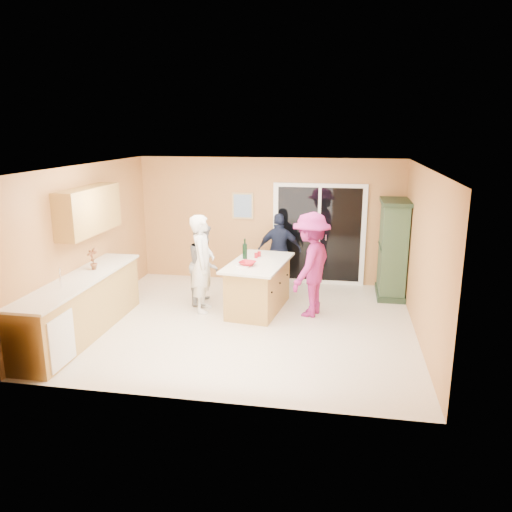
% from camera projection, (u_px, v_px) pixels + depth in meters
% --- Properties ---
extents(floor, '(5.50, 5.50, 0.00)m').
position_uv_depth(floor, '(246.00, 323.00, 8.37)').
color(floor, white).
rests_on(floor, ground).
extents(ceiling, '(5.50, 5.00, 0.10)m').
position_uv_depth(ceiling, '(245.00, 167.00, 7.72)').
color(ceiling, white).
rests_on(ceiling, wall_back).
extents(wall_back, '(5.50, 0.10, 2.60)m').
position_uv_depth(wall_back, '(269.00, 221.00, 10.43)').
color(wall_back, '#EFB262').
rests_on(wall_back, ground).
extents(wall_front, '(5.50, 0.10, 2.60)m').
position_uv_depth(wall_front, '(203.00, 299.00, 5.66)').
color(wall_front, '#EFB262').
rests_on(wall_front, ground).
extents(wall_left, '(0.10, 5.00, 2.60)m').
position_uv_depth(wall_left, '(88.00, 242.00, 8.51)').
color(wall_left, '#EFB262').
rests_on(wall_left, ground).
extents(wall_right, '(0.10, 5.00, 2.60)m').
position_uv_depth(wall_right, '(423.00, 255.00, 7.58)').
color(wall_right, '#EFB262').
rests_on(wall_right, ground).
extents(left_cabinet_run, '(0.65, 3.05, 1.24)m').
position_uv_depth(left_cabinet_run, '(77.00, 310.00, 7.66)').
color(left_cabinet_run, '#AE8844').
rests_on(left_cabinet_run, floor).
extents(upper_cabinets, '(0.35, 1.60, 0.75)m').
position_uv_depth(upper_cabinets, '(89.00, 210.00, 8.14)').
color(upper_cabinets, '#AE8844').
rests_on(upper_cabinets, wall_left).
extents(sliding_door, '(1.90, 0.07, 2.10)m').
position_uv_depth(sliding_door, '(319.00, 234.00, 10.28)').
color(sliding_door, white).
rests_on(sliding_door, floor).
extents(framed_picture, '(0.46, 0.04, 0.56)m').
position_uv_depth(framed_picture, '(243.00, 206.00, 10.42)').
color(framed_picture, tan).
rests_on(framed_picture, wall_back).
extents(kitchen_island, '(1.13, 1.80, 0.89)m').
position_uv_depth(kitchen_island, '(258.00, 287.00, 8.92)').
color(kitchen_island, '#AE8844').
rests_on(kitchen_island, floor).
extents(green_hutch, '(0.54, 1.02, 1.88)m').
position_uv_depth(green_hutch, '(393.00, 250.00, 9.54)').
color(green_hutch, '#1E3120').
rests_on(green_hutch, floor).
extents(woman_white, '(0.50, 0.68, 1.74)m').
position_uv_depth(woman_white, '(203.00, 264.00, 8.76)').
color(woman_white, white).
rests_on(woman_white, floor).
extents(woman_grey, '(0.61, 0.76, 1.50)m').
position_uv_depth(woman_grey, '(204.00, 264.00, 9.21)').
color(woman_grey, '#A3A3A5').
rests_on(woman_grey, floor).
extents(woman_navy, '(0.95, 0.55, 1.53)m').
position_uv_depth(woman_navy, '(279.00, 251.00, 10.13)').
color(woman_navy, '#1A2239').
rests_on(woman_navy, floor).
extents(woman_magenta, '(1.00, 1.32, 1.81)m').
position_uv_depth(woman_magenta, '(311.00, 265.00, 8.56)').
color(woman_magenta, '#901F66').
rests_on(woman_magenta, floor).
extents(serving_bowl, '(0.35, 0.35, 0.07)m').
position_uv_depth(serving_bowl, '(247.00, 263.00, 8.56)').
color(serving_bowl, '#AC131E').
rests_on(serving_bowl, kitchen_island).
extents(tulip_vase, '(0.22, 0.17, 0.36)m').
position_uv_depth(tulip_vase, '(93.00, 259.00, 8.09)').
color(tulip_vase, '#B71227').
rests_on(tulip_vase, left_cabinet_run).
extents(tumbler_near, '(0.08, 0.08, 0.09)m').
position_uv_depth(tumbler_near, '(256.00, 255.00, 9.05)').
color(tumbler_near, '#AC131E').
rests_on(tumbler_near, kitchen_island).
extents(tumbler_far, '(0.08, 0.08, 0.10)m').
position_uv_depth(tumbler_far, '(259.00, 254.00, 9.16)').
color(tumbler_far, '#AC131E').
rests_on(tumbler_far, kitchen_island).
extents(wine_bottle, '(0.09, 0.09, 0.37)m').
position_uv_depth(wine_bottle, '(245.00, 251.00, 8.98)').
color(wine_bottle, black).
rests_on(wine_bottle, kitchen_island).
extents(white_plate, '(0.26, 0.26, 0.02)m').
position_uv_depth(white_plate, '(242.00, 266.00, 8.49)').
color(white_plate, white).
rests_on(white_plate, kitchen_island).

